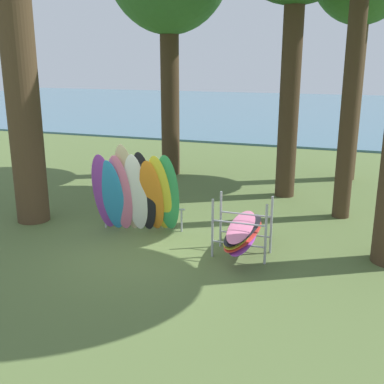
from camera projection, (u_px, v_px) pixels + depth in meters
ground_plane at (145, 252)px, 10.07m from camera, size 80.00×80.00×0.00m
lake_water at (309, 109)px, 38.62m from camera, size 80.00×36.00×0.10m
leaning_board_pile at (136, 194)px, 10.86m from camera, size 2.13×1.34×2.20m
board_storage_rack at (243, 231)px, 9.79m from camera, size 1.15×2.13×1.25m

